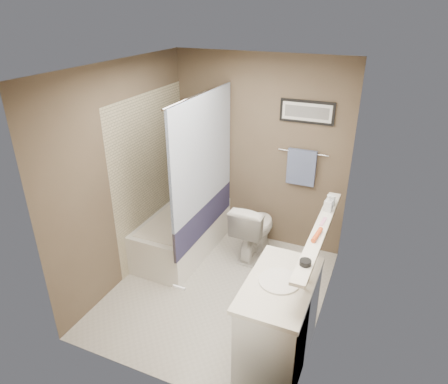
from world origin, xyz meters
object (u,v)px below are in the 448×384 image
at_px(glass_jar, 331,200).
at_px(vanity, 278,323).
at_px(soap_bottle, 329,203).
at_px(toilet, 254,228).
at_px(bathtub, 184,232).
at_px(hair_brush_front, 317,235).
at_px(candle_bowl_near, 305,263).

bearing_deg(glass_jar, vanity, -100.51).
height_order(vanity, soap_bottle, soap_bottle).
bearing_deg(soap_bottle, glass_jar, 90.00).
height_order(toilet, soap_bottle, soap_bottle).
xyz_separation_m(glass_jar, soap_bottle, (0.00, -0.13, 0.03)).
height_order(bathtub, toilet, toilet).
bearing_deg(hair_brush_front, bathtub, 153.99).
distance_m(hair_brush_front, soap_bottle, 0.51).
xyz_separation_m(candle_bowl_near, soap_bottle, (0.00, 0.94, 0.06)).
bearing_deg(toilet, glass_jar, 155.69).
bearing_deg(candle_bowl_near, vanity, 159.01).
distance_m(bathtub, glass_jar, 2.02).
relative_size(glass_jar, soap_bottle, 0.62).
height_order(bathtub, hair_brush_front, hair_brush_front).
xyz_separation_m(vanity, soap_bottle, (0.19, 0.86, 0.80)).
xyz_separation_m(toilet, soap_bottle, (0.93, -0.60, 0.83)).
xyz_separation_m(bathtub, toilet, (0.86, 0.24, 0.12)).
bearing_deg(vanity, glass_jar, 80.23).
height_order(toilet, hair_brush_front, hair_brush_front).
relative_size(toilet, soap_bottle, 4.58).
distance_m(toilet, hair_brush_front, 1.64).
distance_m(bathtub, hair_brush_front, 2.18).
bearing_deg(glass_jar, soap_bottle, -90.00).
bearing_deg(candle_bowl_near, soap_bottle, 90.00).
bearing_deg(soap_bottle, vanity, -102.08).
relative_size(bathtub, candle_bowl_near, 16.67).
bearing_deg(bathtub, soap_bottle, -10.31).
xyz_separation_m(toilet, vanity, (0.74, -1.47, 0.03)).
bearing_deg(bathtub, vanity, -36.31).
height_order(toilet, candle_bowl_near, candle_bowl_near).
bearing_deg(soap_bottle, toilet, 147.00).
relative_size(bathtub, glass_jar, 15.00).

